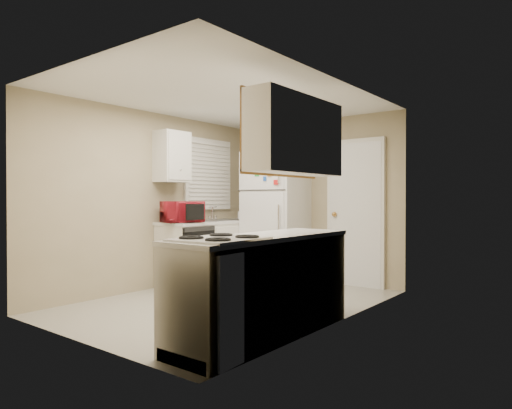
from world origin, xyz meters
The scene contains 19 objects.
floor centered at (0.00, 0.00, 0.00)m, with size 3.80×3.80×0.00m, color beige.
ceiling centered at (0.00, 0.00, 2.40)m, with size 3.80×3.80×0.00m, color white.
wall_left centered at (-1.40, 0.00, 1.20)m, with size 3.80×3.80×0.00m, color tan.
wall_right centered at (1.40, 0.00, 1.20)m, with size 3.80×3.80×0.00m, color tan.
wall_back centered at (0.00, 1.90, 1.20)m, with size 2.80×2.80×0.00m, color tan.
wall_front centered at (0.00, -1.90, 1.20)m, with size 2.80×2.80×0.00m, color tan.
left_counter centered at (-1.10, 0.90, 0.45)m, with size 0.60×1.80×0.90m, color silver.
dishwasher centered at (-0.81, 0.30, 0.49)m, with size 0.03×0.58×0.72m, color black.
sink centered at (-1.10, 1.05, 0.86)m, with size 0.54×0.74×0.16m, color gray.
microwave centered at (-1.03, 0.20, 1.05)m, with size 0.29×0.52×0.35m, color maroon.
soap_bottle centered at (-1.15, 1.59, 1.00)m, with size 0.08×0.08×0.18m, color silver.
window_blinds centered at (-1.36, 1.05, 1.60)m, with size 0.10×0.98×1.08m, color silver.
upper_cabinet_left centered at (-1.25, 0.22, 1.80)m, with size 0.30×0.45×0.70m, color silver.
refrigerator centered at (-0.41, 1.54, 0.98)m, with size 0.80×0.78×1.95m, color silver.
cabinet_over_fridge centered at (-0.40, 1.75, 2.00)m, with size 0.70×0.30×0.40m, color silver.
interior_door centered at (0.70, 1.86, 1.02)m, with size 0.86×0.06×2.08m, color silver.
right_counter centered at (1.10, -0.80, 0.45)m, with size 0.60×2.00×0.90m, color silver.
stove centered at (1.12, -1.39, 0.42)m, with size 0.56×0.69×0.84m, color silver.
upper_cabinet_right centered at (1.25, -0.50, 1.80)m, with size 0.30×1.20×0.70m, color silver.
Camera 1 is at (3.54, -4.02, 1.22)m, focal length 32.00 mm.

